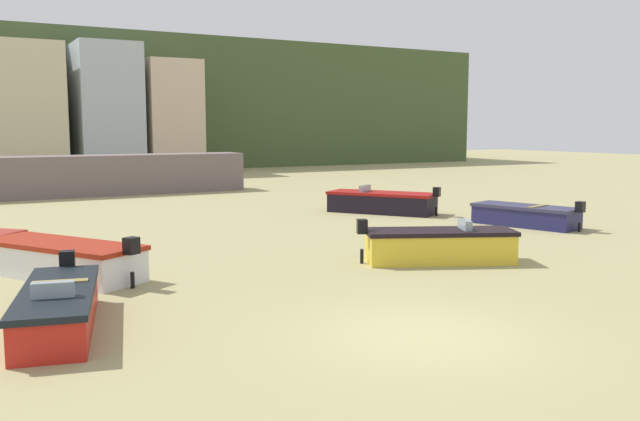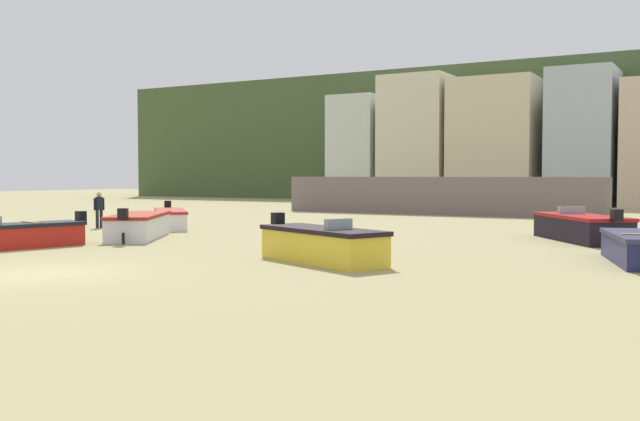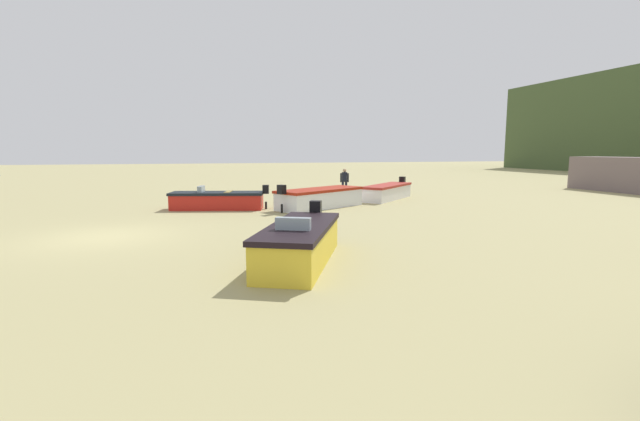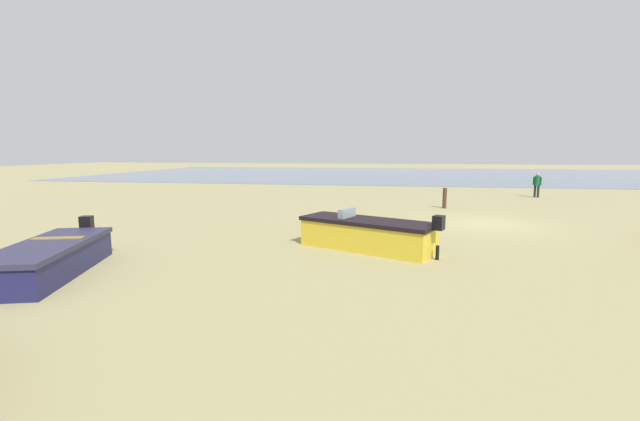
% 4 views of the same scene
% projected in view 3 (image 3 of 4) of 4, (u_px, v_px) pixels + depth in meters
% --- Properties ---
extents(ground_plane, '(160.00, 160.00, 0.00)m').
position_uv_depth(ground_plane, '(104.00, 237.00, 13.67)').
color(ground_plane, tan).
extents(boat_white_1, '(3.78, 4.78, 1.23)m').
position_uv_depth(boat_white_1, '(320.00, 198.00, 20.62)').
color(boat_white_1, white).
rests_on(boat_white_1, ground).
extents(boat_red_2, '(2.26, 4.57, 1.12)m').
position_uv_depth(boat_red_2, '(218.00, 200.00, 20.12)').
color(boat_red_2, red).
rests_on(boat_red_2, ground).
extents(boat_white_4, '(4.09, 4.14, 1.15)m').
position_uv_depth(boat_white_4, '(387.00, 192.00, 24.22)').
color(boat_white_4, white).
rests_on(boat_white_4, ground).
extents(boat_yellow_5, '(4.43, 3.02, 1.26)m').
position_uv_depth(boat_yellow_5, '(300.00, 243.00, 10.52)').
color(boat_yellow_5, gold).
rests_on(boat_yellow_5, ground).
extents(beach_walker_foreground, '(0.40, 0.54, 1.62)m').
position_uv_depth(beach_walker_foreground, '(344.00, 180.00, 26.34)').
color(beach_walker_foreground, black).
rests_on(beach_walker_foreground, ground).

